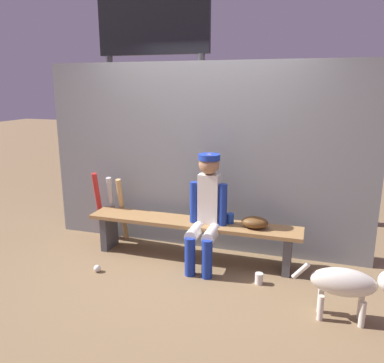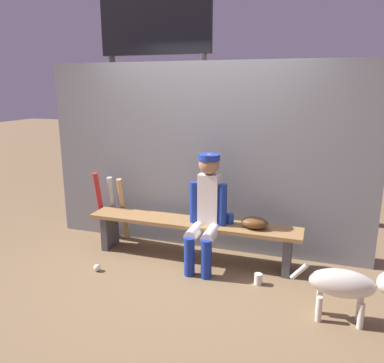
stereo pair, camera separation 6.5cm
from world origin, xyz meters
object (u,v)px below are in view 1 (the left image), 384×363
baseball_glove (255,222)px  bat_aluminum_silver (113,208)px  cup_on_ground (259,278)px  dog (351,284)px  baseball (97,268)px  cup_on_bench (230,218)px  scoreboard (157,49)px  dugout_bench (192,229)px  bat_wood_tan (122,210)px  bat_aluminum_red (99,206)px  player_seated (206,208)px

baseball_glove → bat_aluminum_silver: bat_aluminum_silver is taller
cup_on_ground → dog: (0.79, -0.39, 0.28)m
baseball_glove → cup_on_ground: 0.58m
baseball → cup_on_bench: 1.51m
scoreboard → bat_aluminum_silver: bearing=-96.1°
bat_aluminum_silver → baseball: size_ratio=11.18×
dugout_bench → scoreboard: scoreboard is taller
scoreboard → dog: scoreboard is taller
dog → bat_wood_tan: bearing=159.4°
baseball → cup_on_ground: bearing=9.0°
baseball_glove → bat_aluminum_silver: size_ratio=0.34×
bat_aluminum_silver → bat_aluminum_red: size_ratio=0.94×
player_seated → cup_on_bench: (0.23, 0.17, -0.15)m
baseball_glove → player_seated: bearing=-168.0°
player_seated → baseball: 1.31m
player_seated → baseball: size_ratio=16.34×
bat_aluminum_silver → baseball_glove: bearing=-7.4°
baseball → baseball_glove: bearing=21.5°
dugout_bench → player_seated: size_ratio=1.97×
bat_aluminum_silver → dog: 2.88m
cup_on_ground → cup_on_bench: cup_on_bench is taller
dugout_bench → baseball_glove: 0.71m
dugout_bench → cup_on_bench: bearing=8.0°
baseball → bat_aluminum_silver: bearing=107.3°
baseball → bat_aluminum_red: bearing=118.0°
cup_on_bench → player_seated: bearing=-144.0°
cup_on_bench → dog: 1.43m
dugout_bench → scoreboard: 2.70m
baseball_glove → bat_wood_tan: bearing=172.3°
dugout_bench → dog: (1.59, -0.74, -0.01)m
player_seated → baseball: bearing=-154.2°
player_seated → cup_on_ground: size_ratio=10.99×
player_seated → cup_on_bench: size_ratio=10.99×
bat_aluminum_silver → dog: size_ratio=0.98×
player_seated → dog: (1.40, -0.63, -0.32)m
dugout_bench → baseball: size_ratio=32.24×
dugout_bench → cup_on_ground: (0.80, -0.35, -0.29)m
bat_wood_tan → scoreboard: (-0.01, 1.24, 1.99)m
cup_on_ground → bat_aluminum_silver: bearing=163.1°
cup_on_ground → dugout_bench: bearing=156.7°
baseball_glove → cup_on_ground: size_ratio=2.55×
baseball_glove → scoreboard: scoreboard is taller
dugout_bench → bat_aluminum_silver: bearing=168.0°
dugout_bench → bat_wood_tan: bearing=167.0°
baseball_glove → scoreboard: size_ratio=0.08×
bat_aluminum_red → baseball: bearing=-62.0°
baseball_glove → cup_on_ground: (0.11, -0.35, -0.45)m
baseball_glove → bat_wood_tan: (-1.67, 0.23, -0.10)m
dog → dugout_bench: bearing=155.1°
cup_on_ground → dog: bearing=-26.5°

